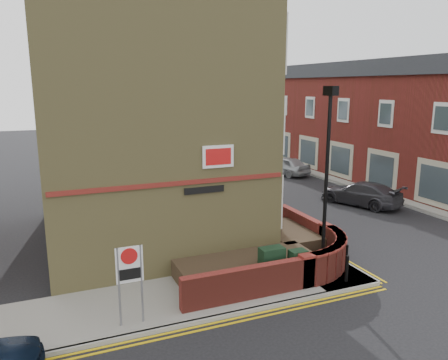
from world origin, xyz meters
The scene contains 27 objects.
ground centered at (0.00, 0.00, 0.00)m, with size 120.00×120.00×0.00m, color black.
pavement_corner centered at (-3.50, 1.50, 0.06)m, with size 13.00×3.00×0.12m, color gray.
pavement_main centered at (2.00, 16.00, 0.06)m, with size 2.00×32.00×0.12m, color gray.
pavement_far centered at (13.00, 13.00, 0.06)m, with size 4.00×40.00×0.12m, color gray.
kerb_side centered at (-3.50, 0.00, 0.06)m, with size 13.00×0.15×0.12m, color gray.
kerb_main_near centered at (3.00, 16.00, 0.06)m, with size 0.15×32.00×0.12m, color gray.
kerb_main_far centered at (11.00, 13.00, 0.06)m, with size 0.15×40.00×0.12m, color gray.
yellow_lines_side centered at (-3.50, -0.25, 0.01)m, with size 13.00×0.28×0.01m, color gold.
yellow_lines_main centered at (3.25, 16.00, 0.01)m, with size 0.28×32.00×0.01m, color gold.
corner_building centered at (-2.84, 8.00, 6.23)m, with size 8.95×10.40×13.60m.
garden_wall centered at (0.00, 2.50, 0.00)m, with size 6.80×6.00×1.20m, color maroon, non-canonical shape.
lamppost centered at (1.60, 1.20, 3.34)m, with size 0.25×0.50×6.30m.
utility_cabinet_large centered at (-0.30, 1.30, 0.72)m, with size 0.80×0.45×1.20m, color #15301D.
utility_cabinet_small centered at (0.50, 1.00, 0.67)m, with size 0.55×0.40×1.10m, color #15301D.
bollard_near centered at (2.00, 0.40, 0.57)m, with size 0.11×0.11×0.90m, color black.
bollard_far centered at (2.60, 1.20, 0.57)m, with size 0.11×0.11×0.90m, color black.
zone_sign centered at (-5.00, 0.50, 1.64)m, with size 0.72×0.07×2.20m.
far_terrace centered at (14.50, 17.00, 4.04)m, with size 5.40×30.40×8.00m.
far_terrace_cream centered at (14.50, 38.00, 4.05)m, with size 5.40×12.40×8.00m.
tree_near centered at (2.00, 14.05, 4.70)m, with size 3.64×3.65×6.70m.
tree_mid centered at (2.00, 22.05, 5.20)m, with size 4.03×4.03×7.42m.
tree_far centered at (2.00, 30.05, 4.91)m, with size 3.81×3.81×7.00m.
traffic_light_assembly centered at (2.40, 25.00, 2.78)m, with size 0.20×0.16×4.20m.
silver_car_near centered at (3.60, 15.13, 0.63)m, with size 1.33×3.81×1.26m, color silver.
red_car_main centered at (3.65, 16.81, 0.59)m, with size 1.96×4.25×1.18m, color #86340E.
grey_car_far centered at (9.00, 8.20, 0.65)m, with size 1.82×4.47×1.30m, color #343339.
silver_car_far centered at (9.37, 17.08, 0.68)m, with size 1.61×4.00×1.36m, color #A7AAAF.
Camera 1 is at (-6.80, -10.37, 6.43)m, focal length 35.00 mm.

